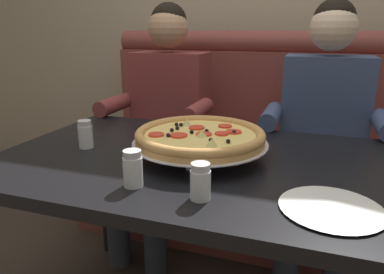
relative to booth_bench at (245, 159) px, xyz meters
The scene contains 9 objects.
booth_bench is the anchor object (origin of this frame).
dining_table 0.93m from the booth_bench, 90.00° to the right, with size 1.38×0.86×0.72m.
diner_left 0.58m from the booth_bench, 146.66° to the right, with size 0.54×0.64×1.27m.
diner_right 0.58m from the booth_bench, 33.34° to the right, with size 0.54×0.64×1.27m.
pizza 0.98m from the booth_bench, 89.93° to the right, with size 0.45×0.45×0.11m.
shaker_parmesan 1.24m from the booth_bench, 95.04° to the right, with size 0.05×0.05×0.10m.
shaker_pepper_flakes 1.09m from the booth_bench, 114.63° to the right, with size 0.05×0.05×0.10m.
shaker_oregano 1.25m from the booth_bench, 85.41° to the right, with size 0.05×0.05×0.10m.
plate_near_left 1.26m from the booth_bench, 70.23° to the right, with size 0.25×0.25×0.02m.
Camera 1 is at (0.34, -1.08, 1.14)m, focal length 33.44 mm.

